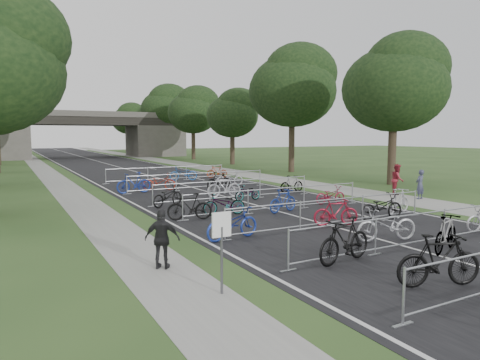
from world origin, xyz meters
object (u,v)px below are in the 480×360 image
Objects in this scene: park_sign at (222,237)px; bike_1 at (439,261)px; pedestrian_b at (397,179)px; overpass_bridge at (83,135)px; pedestrian_a at (420,185)px; pedestrian_c at (162,239)px.

park_sign is 0.88× the size of bike_1.
pedestrian_b is (11.47, 11.17, 0.27)m from bike_1.
overpass_bridge is at bearing 18.32° from bike_1.
park_sign is at bearing 15.93° from pedestrian_a.
pedestrian_a is at bearing -80.80° from overpass_bridge.
pedestrian_a is 0.90× the size of pedestrian_b.
park_sign is 1.16× the size of pedestrian_c.
overpass_bridge reaches higher than pedestrian_a.
overpass_bridge is 19.64× the size of pedestrian_c.
pedestrian_c is (-5.09, 4.34, 0.17)m from bike_1.
pedestrian_b reaches higher than pedestrian_c.
pedestrian_c is at bearing 103.50° from park_sign.
park_sign reaches higher than pedestrian_b.
pedestrian_c is at bearing 162.57° from pedestrian_b.
pedestrian_a is (11.12, 9.34, 0.18)m from bike_1.
bike_1 is (-2.27, -64.01, -2.91)m from overpass_bridge.
pedestrian_a is at bearing -29.64° from bike_1.
park_sign is (-6.80, -62.00, -2.27)m from overpass_bridge.
overpass_bridge reaches higher than park_sign.
park_sign is 18.44m from pedestrian_b.
pedestrian_b reaches higher than pedestrian_a.
park_sign is at bearing 86.47° from bike_1.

